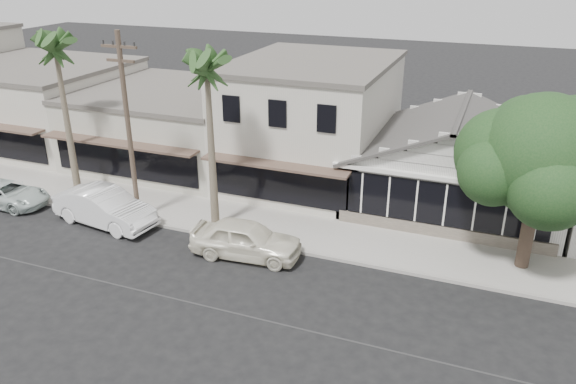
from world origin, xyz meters
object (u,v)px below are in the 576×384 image
at_px(car_1, 105,207).
at_px(car_2, 7,194).
at_px(car_0, 246,239).
at_px(utility_pole, 128,125).
at_px(shade_tree, 540,157).

distance_m(car_1, car_2, 6.12).
bearing_deg(car_0, car_1, 82.15).
bearing_deg(utility_pole, car_0, -11.23).
bearing_deg(utility_pole, shade_tree, 6.96).
bearing_deg(car_2, car_0, -92.66).
xyz_separation_m(utility_pole, car_0, (6.37, -1.26, -3.98)).
height_order(car_1, shade_tree, shade_tree).
bearing_deg(car_0, shade_tree, -77.97).
distance_m(utility_pole, shade_tree, 17.47).
relative_size(car_1, car_2, 1.19).
bearing_deg(car_1, car_0, -84.83).
height_order(car_0, shade_tree, shade_tree).
bearing_deg(car_1, car_2, 98.20).
xyz_separation_m(car_1, shade_tree, (18.54, 3.02, 3.97)).
distance_m(utility_pole, car_2, 8.47).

